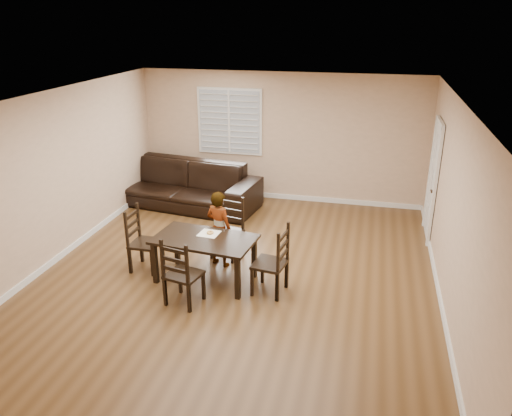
% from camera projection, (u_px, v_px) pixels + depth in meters
% --- Properties ---
extents(ground, '(7.00, 7.00, 0.00)m').
position_uv_depth(ground, '(238.00, 274.00, 7.78)').
color(ground, brown).
rests_on(ground, ground).
extents(room, '(6.04, 7.04, 2.72)m').
position_uv_depth(room, '(241.00, 159.00, 7.27)').
color(room, '#D2AE8D').
rests_on(room, ground).
extents(dining_table, '(1.57, 1.00, 0.70)m').
position_uv_depth(dining_table, '(204.00, 243.00, 7.39)').
color(dining_table, black).
rests_on(dining_table, ground).
extents(chair_near, '(0.54, 0.52, 1.01)m').
position_uv_depth(chair_near, '(230.00, 228.00, 8.27)').
color(chair_near, black).
rests_on(chair_near, ground).
extents(chair_far, '(0.54, 0.51, 1.01)m').
position_uv_depth(chair_far, '(179.00, 277.00, 6.75)').
color(chair_far, black).
rests_on(chair_far, ground).
extents(chair_left, '(0.44, 0.47, 1.03)m').
position_uv_depth(chair_left, '(138.00, 241.00, 7.79)').
color(chair_left, black).
rests_on(chair_left, ground).
extents(chair_right, '(0.51, 0.53, 1.05)m').
position_uv_depth(chair_right, '(278.00, 264.00, 7.07)').
color(chair_right, black).
rests_on(chair_right, ground).
extents(child, '(0.53, 0.44, 1.24)m').
position_uv_depth(child, '(219.00, 229.00, 7.85)').
color(child, gray).
rests_on(child, ground).
extents(napkin, '(0.32, 0.32, 0.00)m').
position_uv_depth(napkin, '(209.00, 233.00, 7.50)').
color(napkin, white).
rests_on(napkin, dining_table).
extents(donut, '(0.11, 0.11, 0.04)m').
position_uv_depth(donut, '(210.00, 232.00, 7.49)').
color(donut, '#CA9448').
rests_on(donut, napkin).
extents(sofa, '(3.27, 1.65, 0.91)m').
position_uv_depth(sofa, '(184.00, 184.00, 10.39)').
color(sofa, black).
rests_on(sofa, ground).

